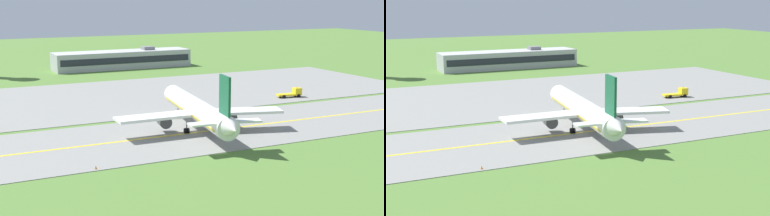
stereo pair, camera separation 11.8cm
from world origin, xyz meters
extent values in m
plane|color=#517A33|center=(0.00, 0.00, 0.00)|extent=(500.00, 500.00, 0.00)
cube|color=gray|center=(0.00, 0.00, 0.05)|extent=(240.00, 28.00, 0.10)
cube|color=gray|center=(10.00, 42.00, 0.05)|extent=(140.00, 52.00, 0.10)
cube|color=yellow|center=(0.00, 0.00, 0.11)|extent=(220.00, 0.60, 0.01)
cylinder|color=white|center=(1.20, 1.76, 4.20)|extent=(9.18, 34.21, 4.00)
cone|color=white|center=(3.99, 19.75, 4.20)|extent=(4.15, 3.15, 3.80)
cone|color=white|center=(-1.63, -16.42, 4.60)|extent=(3.85, 3.68, 3.40)
cube|color=gold|center=(1.20, 1.76, 3.70)|extent=(8.84, 31.54, 0.36)
cube|color=#1E232D|center=(3.65, 17.57, 4.90)|extent=(3.64, 2.30, 0.70)
cube|color=white|center=(-7.54, 0.89, 3.70)|extent=(15.07, 5.02, 0.50)
cylinder|color=#47474C|center=(-5.26, 2.56, 2.30)|extent=(2.80, 3.71, 2.30)
cylinder|color=black|center=(-5.01, 4.14, 2.30)|extent=(2.11, 0.57, 2.10)
cube|color=white|center=(9.26, -1.72, 3.70)|extent=(15.75, 8.94, 0.50)
cylinder|color=#47474C|center=(7.59, 0.57, 2.30)|extent=(2.80, 3.71, 2.30)
cylinder|color=black|center=(7.83, 2.15, 2.30)|extent=(2.11, 0.57, 2.10)
cube|color=#145938|center=(-1.11, -13.06, 9.45)|extent=(1.07, 4.41, 6.50)
cube|color=white|center=(-4.30, -12.77, 5.00)|extent=(6.11, 2.69, 0.30)
cube|color=white|center=(2.02, -13.75, 5.00)|extent=(6.41, 3.86, 0.30)
cylinder|color=slate|center=(3.19, 14.61, 1.38)|extent=(0.24, 0.24, 1.65)
cylinder|color=black|center=(3.19, 14.61, 0.55)|extent=(0.51, 1.14, 1.10)
cylinder|color=slate|center=(-1.68, 0.18, 1.38)|extent=(0.24, 0.24, 1.65)
cylinder|color=black|center=(-1.95, 0.23, 0.55)|extent=(0.51, 1.14, 1.10)
cylinder|color=black|center=(-1.41, 0.14, 0.55)|extent=(0.51, 1.14, 1.10)
cylinder|color=slate|center=(3.46, -0.61, 1.38)|extent=(0.24, 0.24, 1.65)
cylinder|color=black|center=(3.19, -0.57, 0.55)|extent=(0.51, 1.14, 1.10)
cylinder|color=black|center=(3.73, -0.66, 0.55)|extent=(0.51, 1.14, 1.10)
cube|color=yellow|center=(39.77, 21.60, 1.50)|extent=(2.08, 2.25, 1.80)
cube|color=#1E232D|center=(40.53, 21.49, 1.81)|extent=(0.40, 1.84, 0.81)
cube|color=yellow|center=(36.61, 22.09, 0.80)|extent=(4.87, 2.78, 0.40)
cylinder|color=orange|center=(39.77, 21.60, 2.50)|extent=(0.20, 0.20, 0.18)
cylinder|color=black|center=(39.92, 22.59, 0.45)|extent=(0.94, 0.43, 0.90)
cylinder|color=black|center=(39.62, 20.62, 0.45)|extent=(0.94, 0.43, 0.90)
cylinder|color=black|center=(35.86, 23.27, 0.45)|extent=(0.94, 0.43, 0.90)
cylinder|color=black|center=(35.54, 21.19, 0.45)|extent=(0.94, 0.43, 0.90)
cube|color=#B2B2B7|center=(18.56, 95.27, 3.07)|extent=(48.64, 11.13, 6.14)
cube|color=#1E232D|center=(18.56, 89.65, 3.37)|extent=(46.70, 0.10, 2.21)
cube|color=slate|center=(28.29, 95.27, 6.74)|extent=(4.00, 4.00, 1.20)
cone|color=orange|center=(-23.10, -13.20, 0.30)|extent=(0.44, 0.44, 0.60)
cone|color=orange|center=(16.02, 11.53, 0.30)|extent=(0.44, 0.44, 0.60)
cone|color=orange|center=(2.02, 11.95, 0.30)|extent=(0.44, 0.44, 0.60)
camera|label=1|loc=(-44.40, -88.94, 25.41)|focal=50.93mm
camera|label=2|loc=(-44.29, -89.00, 25.41)|focal=50.93mm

